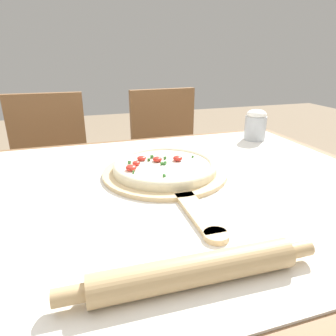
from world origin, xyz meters
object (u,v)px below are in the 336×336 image
pizza_peel (167,175)px  chair_left (51,170)px  rolling_pin (195,270)px  flour_cup (256,125)px  chair_right (168,158)px  pizza (165,166)px

pizza_peel → chair_left: bearing=115.2°
pizza_peel → rolling_pin: bearing=-101.3°
pizza_peel → flour_cup: flour_cup is taller
chair_left → flour_cup: bearing=-31.3°
chair_right → flour_cup: size_ratio=7.40×
rolling_pin → chair_left: chair_left is taller
pizza → chair_right: 0.87m
pizza → flour_cup: bearing=28.6°
pizza → chair_left: bearing=115.8°
pizza → chair_right: size_ratio=0.33×
flour_cup → chair_right: bearing=110.1°
pizza_peel → flour_cup: 0.53m
pizza → rolling_pin: (-0.08, -0.43, -0.00)m
rolling_pin → chair_right: 1.29m
pizza → flour_cup: 0.52m
rolling_pin → chair_left: 1.28m
chair_left → chair_right: 0.64m
chair_right → rolling_pin: bearing=-109.4°
pizza → chair_right: (0.26, 0.78, -0.26)m
chair_right → flour_cup: 0.65m
rolling_pin → chair_right: (0.34, 1.22, -0.26)m
pizza_peel → pizza: pizza is taller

